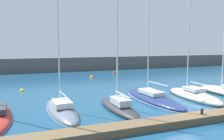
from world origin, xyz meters
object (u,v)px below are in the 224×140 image
object	(u,v)px
dock_bollard	(202,111)
sailboat_slate_second	(61,110)
sailboat_charcoal_third	(118,106)
mooring_buoy_orange	(92,77)
sailboat_ivory_fifth	(194,96)
mooring_buoy_red	(114,73)
sailboat_navy_fourth	(153,98)
mooring_buoy_yellow	(22,91)

from	to	relation	value
dock_bollard	sailboat_slate_second	bearing A→B (deg)	147.39
sailboat_slate_second	sailboat_charcoal_third	bearing A→B (deg)	-105.72
sailboat_slate_second	mooring_buoy_orange	bearing A→B (deg)	-26.25
sailboat_ivory_fifth	mooring_buoy_red	bearing A→B (deg)	0.50
mooring_buoy_orange	sailboat_navy_fourth	bearing A→B (deg)	-86.91
sailboat_charcoal_third	sailboat_ivory_fifth	size ratio (longest dim) A/B	0.81
sailboat_ivory_fifth	mooring_buoy_red	xyz separation A→B (m)	(0.42, 25.14, -0.35)
sailboat_ivory_fifth	mooring_buoy_yellow	size ratio (longest dim) A/B	28.25
mooring_buoy_yellow	mooring_buoy_red	xyz separation A→B (m)	(18.43, 13.43, 0.00)
mooring_buoy_orange	mooring_buoy_red	size ratio (longest dim) A/B	1.06
sailboat_ivory_fifth	dock_bollard	size ratio (longest dim) A/B	38.30
sailboat_navy_fourth	sailboat_ivory_fifth	world-z (taller)	sailboat_navy_fourth
sailboat_ivory_fifth	dock_bollard	distance (m)	7.89
sailboat_slate_second	mooring_buoy_yellow	bearing A→B (deg)	12.91
sailboat_navy_fourth	sailboat_ivory_fifth	distance (m)	4.80
mooring_buoy_orange	dock_bollard	bearing A→B (deg)	-87.66
sailboat_ivory_fifth	dock_bollard	world-z (taller)	sailboat_ivory_fifth
mooring_buoy_red	dock_bollard	bearing A→B (deg)	-99.20
dock_bollard	mooring_buoy_yellow	bearing A→B (deg)	126.46
sailboat_slate_second	sailboat_charcoal_third	world-z (taller)	sailboat_slate_second
sailboat_slate_second	mooring_buoy_yellow	distance (m)	12.08
mooring_buoy_yellow	mooring_buoy_red	world-z (taller)	mooring_buoy_red
sailboat_ivory_fifth	mooring_buoy_orange	distance (m)	21.58
sailboat_charcoal_third	mooring_buoy_yellow	bearing A→B (deg)	32.88
sailboat_slate_second	sailboat_navy_fourth	world-z (taller)	sailboat_navy_fourth
dock_bollard	sailboat_charcoal_third	bearing A→B (deg)	133.33
sailboat_charcoal_third	mooring_buoy_orange	world-z (taller)	sailboat_charcoal_third
sailboat_slate_second	mooring_buoy_yellow	world-z (taller)	sailboat_slate_second
sailboat_navy_fourth	mooring_buoy_orange	xyz separation A→B (m)	(-1.07, 19.88, -0.28)
sailboat_charcoal_third	mooring_buoy_orange	size ratio (longest dim) A/B	17.59
sailboat_charcoal_third	dock_bollard	xyz separation A→B (m)	(4.97, -5.27, 0.38)
sailboat_charcoal_third	dock_bollard	bearing A→B (deg)	-136.98
sailboat_ivory_fifth	dock_bollard	bearing A→B (deg)	145.00
mooring_buoy_yellow	mooring_buoy_orange	xyz separation A→B (m)	(12.22, 9.08, 0.00)
mooring_buoy_orange	dock_bollard	world-z (taller)	dock_bollard
sailboat_charcoal_third	sailboat_navy_fourth	size ratio (longest dim) A/B	0.74
sailboat_navy_fourth	sailboat_charcoal_third	bearing A→B (deg)	109.62
mooring_buoy_yellow	dock_bollard	distance (m)	22.45
sailboat_slate_second	mooring_buoy_red	xyz separation A→B (m)	(15.14, 25.05, -0.24)
sailboat_slate_second	mooring_buoy_orange	size ratio (longest dim) A/B	23.54
sailboat_navy_fourth	mooring_buoy_yellow	xyz separation A→B (m)	(-13.30, 10.81, -0.28)
sailboat_navy_fourth	mooring_buoy_yellow	bearing A→B (deg)	48.77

